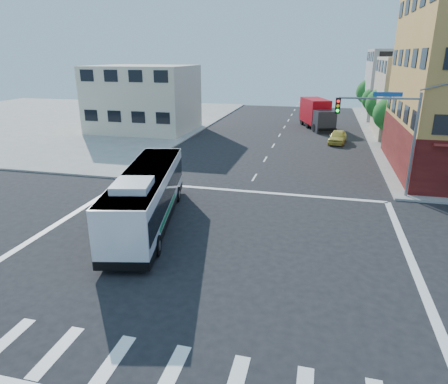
# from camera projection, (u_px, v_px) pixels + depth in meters

# --- Properties ---
(ground) EXTENTS (120.00, 120.00, 0.00)m
(ground) POSITION_uv_depth(u_px,v_px,m) (210.00, 252.00, 19.76)
(ground) COLOR black
(ground) RESTS_ON ground
(sidewalk_nw) EXTENTS (50.00, 50.00, 0.15)m
(sidewalk_nw) POSITION_uv_depth(u_px,v_px,m) (49.00, 119.00, 59.76)
(sidewalk_nw) COLOR gray
(sidewalk_nw) RESTS_ON ground
(building_east_near) EXTENTS (12.06, 10.06, 9.00)m
(building_east_near) POSITION_uv_depth(u_px,v_px,m) (433.00, 98.00, 45.65)
(building_east_near) COLOR #C1B294
(building_east_near) RESTS_ON ground
(building_east_far) EXTENTS (12.06, 10.06, 10.00)m
(building_east_far) POSITION_uv_depth(u_px,v_px,m) (410.00, 85.00, 58.34)
(building_east_far) COLOR #A6A7A1
(building_east_far) RESTS_ON ground
(building_west) EXTENTS (12.06, 10.06, 8.00)m
(building_west) POSITION_uv_depth(u_px,v_px,m) (144.00, 99.00, 49.81)
(building_west) COLOR beige
(building_west) RESTS_ON ground
(signal_mast_ne) EXTENTS (7.91, 1.13, 8.07)m
(signal_mast_ne) POSITION_uv_depth(u_px,v_px,m) (388.00, 124.00, 25.83)
(signal_mast_ne) COLOR slate
(signal_mast_ne) RESTS_ON ground
(street_tree_a) EXTENTS (3.60, 3.60, 5.53)m
(street_tree_a) POSITION_uv_depth(u_px,v_px,m) (392.00, 112.00, 41.54)
(street_tree_a) COLOR #3C2616
(street_tree_a) RESTS_ON ground
(street_tree_b) EXTENTS (3.80, 3.80, 5.79)m
(street_tree_b) POSITION_uv_depth(u_px,v_px,m) (383.00, 102.00, 48.83)
(street_tree_b) COLOR #3C2616
(street_tree_b) RESTS_ON ground
(street_tree_c) EXTENTS (3.40, 3.40, 5.29)m
(street_tree_c) POSITION_uv_depth(u_px,v_px,m) (375.00, 98.00, 56.27)
(street_tree_c) COLOR #3C2616
(street_tree_c) RESTS_ON ground
(street_tree_d) EXTENTS (4.00, 4.00, 6.03)m
(street_tree_d) POSITION_uv_depth(u_px,v_px,m) (370.00, 90.00, 63.47)
(street_tree_d) COLOR #3C2616
(street_tree_d) RESTS_ON ground
(transit_bus) EXTENTS (4.99, 11.99, 3.47)m
(transit_bus) POSITION_uv_depth(u_px,v_px,m) (147.00, 196.00, 22.42)
(transit_bus) COLOR black
(transit_bus) RESTS_ON ground
(box_truck) EXTENTS (4.99, 8.60, 3.73)m
(box_truck) POSITION_uv_depth(u_px,v_px,m) (317.00, 115.00, 52.27)
(box_truck) COLOR #27262B
(box_truck) RESTS_ON ground
(parked_car) EXTENTS (2.26, 4.39, 1.43)m
(parked_car) POSITION_uv_depth(u_px,v_px,m) (338.00, 137.00, 43.69)
(parked_car) COLOR #DACB50
(parked_car) RESTS_ON ground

